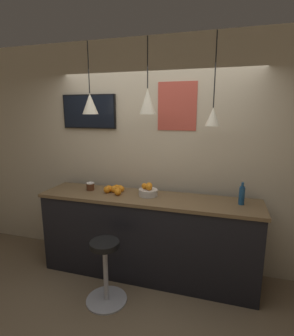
{
  "coord_description": "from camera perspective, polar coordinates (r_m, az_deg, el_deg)",
  "views": [
    {
      "loc": [
        0.85,
        -2.14,
        2.02
      ],
      "look_at": [
        0.0,
        0.7,
        1.38
      ],
      "focal_mm": 28.0,
      "sensor_mm": 36.0,
      "label": 1
    }
  ],
  "objects": [
    {
      "name": "juice_bottle",
      "position": [
        3.03,
        19.94,
        -5.57
      ],
      "size": [
        0.06,
        0.06,
        0.25
      ],
      "color": "navy",
      "rests_on": "service_counter"
    },
    {
      "name": "back_wall",
      "position": [
        3.4,
        1.95,
        2.61
      ],
      "size": [
        8.0,
        0.06,
        2.9
      ],
      "color": "beige",
      "rests_on": "ground_plane"
    },
    {
      "name": "bar_stool",
      "position": [
        3.0,
        -9.03,
        -20.54
      ],
      "size": [
        0.44,
        0.44,
        0.7
      ],
      "color": "#B7B7BC",
      "rests_on": "ground_plane"
    },
    {
      "name": "service_counter",
      "position": [
        3.33,
        0.0,
        -14.65
      ],
      "size": [
        2.63,
        0.58,
        1.03
      ],
      "color": "black",
      "rests_on": "ground_plane"
    },
    {
      "name": "pendant_lamp_left",
      "position": [
        3.27,
        -12.28,
        13.54
      ],
      "size": [
        0.19,
        0.19,
        0.82
      ],
      "color": "black"
    },
    {
      "name": "wall_poster",
      "position": [
        3.26,
        6.56,
        13.19
      ],
      "size": [
        0.47,
        0.01,
        0.58
      ],
      "color": "#C64C3D"
    },
    {
      "name": "mounted_tv",
      "position": [
        3.65,
        -12.51,
        11.9
      ],
      "size": [
        0.76,
        0.04,
        0.44
      ],
      "color": "black"
    },
    {
      "name": "fruit_bowl",
      "position": [
        3.15,
        0.21,
        -4.94
      ],
      "size": [
        0.23,
        0.23,
        0.16
      ],
      "color": "beige",
      "rests_on": "service_counter"
    },
    {
      "name": "orange_pile",
      "position": [
        3.3,
        -6.99,
        -4.63
      ],
      "size": [
        0.25,
        0.27,
        0.09
      ],
      "color": "orange",
      "rests_on": "service_counter"
    },
    {
      "name": "pendant_lamp_middle",
      "position": [
        2.99,
        0.13,
        14.35
      ],
      "size": [
        0.18,
        0.18,
        0.81
      ],
      "color": "black"
    },
    {
      "name": "spread_jar",
      "position": [
        3.45,
        -12.23,
        -3.93
      ],
      "size": [
        0.1,
        0.1,
        0.1
      ],
      "color": "#562D19",
      "rests_on": "service_counter"
    },
    {
      "name": "pendant_lamp_right",
      "position": [
        2.87,
        14.15,
        10.92
      ],
      "size": [
        0.16,
        0.16,
        0.93
      ],
      "color": "black"
    },
    {
      "name": "ground_plane",
      "position": [
        3.06,
        -4.34,
        -29.04
      ],
      "size": [
        14.0,
        14.0,
        0.0
      ],
      "primitive_type": "plane",
      "color": "#756047"
    }
  ]
}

